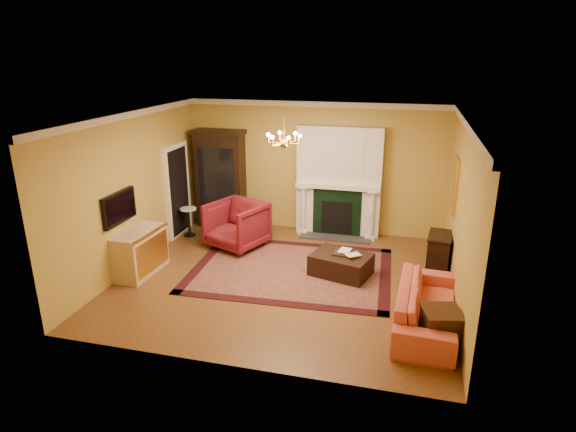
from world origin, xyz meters
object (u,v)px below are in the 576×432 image
(end_table, at_px, (440,330))
(console_table, at_px, (438,255))
(china_cabinet, at_px, (221,181))
(leather_ottoman, at_px, (341,264))
(coral_sofa, at_px, (427,300))
(pedestal_table, at_px, (189,220))
(wingback_armchair, at_px, (237,223))
(commode, at_px, (140,252))

(end_table, distance_m, console_table, 2.54)
(china_cabinet, distance_m, leather_ottoman, 3.93)
(console_table, bearing_deg, end_table, -84.79)
(china_cabinet, xyz_separation_m, coral_sofa, (4.76, -3.52, -0.68))
(console_table, bearing_deg, china_cabinet, 169.21)
(pedestal_table, bearing_deg, wingback_armchair, -15.41)
(china_cabinet, relative_size, pedestal_table, 3.35)
(china_cabinet, distance_m, commode, 3.05)
(end_table, distance_m, leather_ottoman, 2.66)
(commode, height_order, end_table, commode)
(commode, bearing_deg, end_table, -9.83)
(wingback_armchair, bearing_deg, pedestal_table, -173.76)
(china_cabinet, distance_m, wingback_armchair, 1.60)
(coral_sofa, bearing_deg, china_cabinet, 56.46)
(coral_sofa, distance_m, leather_ottoman, 2.12)
(wingback_armchair, height_order, leather_ottoman, wingback_armchair)
(console_table, relative_size, leather_ottoman, 0.72)
(coral_sofa, bearing_deg, wingback_armchair, 62.89)
(coral_sofa, bearing_deg, console_table, -4.20)
(commode, relative_size, coral_sofa, 0.52)
(coral_sofa, bearing_deg, leather_ottoman, 49.52)
(china_cabinet, bearing_deg, console_table, -18.42)
(pedestal_table, distance_m, console_table, 5.50)
(commode, relative_size, end_table, 2.01)
(pedestal_table, bearing_deg, china_cabinet, 62.59)
(wingback_armchair, height_order, pedestal_table, wingback_armchair)
(china_cabinet, height_order, commode, china_cabinet)
(end_table, relative_size, console_table, 0.74)
(console_table, bearing_deg, pedestal_table, 179.56)
(china_cabinet, relative_size, coral_sofa, 1.00)
(coral_sofa, bearing_deg, commode, 86.58)
(china_cabinet, xyz_separation_m, pedestal_table, (-0.46, -0.89, -0.73))
(china_cabinet, height_order, pedestal_table, china_cabinet)
(wingback_armchair, bearing_deg, leather_ottoman, 2.76)
(pedestal_table, xyz_separation_m, console_table, (5.46, -0.67, -0.00))
(pedestal_table, distance_m, leather_ottoman, 3.87)
(commode, distance_m, console_table, 5.68)
(end_table, relative_size, leather_ottoman, 0.54)
(wingback_armchair, xyz_separation_m, commode, (-1.35, -1.68, -0.13))
(wingback_armchair, xyz_separation_m, end_table, (4.10, -2.85, -0.27))
(china_cabinet, relative_size, end_table, 3.90)
(console_table, bearing_deg, commode, -159.50)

